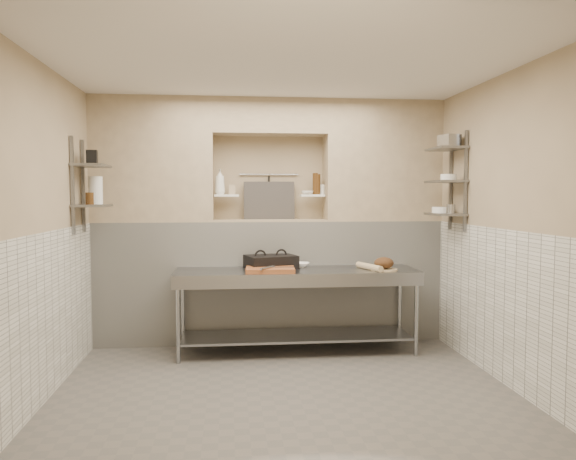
{
  "coord_description": "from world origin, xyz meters",
  "views": [
    {
      "loc": [
        -0.47,
        -4.77,
        1.71
      ],
      "look_at": [
        0.12,
        0.9,
        1.35
      ],
      "focal_mm": 35.0,
      "sensor_mm": 36.0,
      "label": 1
    }
  ],
  "objects": [
    {
      "name": "mixing_bowl",
      "position": [
        0.31,
        1.4,
        0.93
      ],
      "size": [
        0.27,
        0.27,
        0.05
      ],
      "primitive_type": "imported",
      "rotation": [
        0.0,
        0.0,
        -0.29
      ],
      "color": "white",
      "rests_on": "prep_table"
    },
    {
      "name": "basket_right",
      "position": [
        1.84,
        0.98,
        2.28
      ],
      "size": [
        0.21,
        0.24,
        0.13
      ],
      "primitive_type": "cube",
      "rotation": [
        0.0,
        0.0,
        0.27
      ],
      "color": "gray",
      "rests_on": "wall_shelf_right_upper"
    },
    {
      "name": "bowl_right",
      "position": [
        1.84,
        1.15,
        1.54
      ],
      "size": [
        0.21,
        0.21,
        0.06
      ],
      "primitive_type": "cylinder",
      "color": "white",
      "rests_on": "wall_shelf_right_lower"
    },
    {
      "name": "cutting_board",
      "position": [
        -0.05,
        1.07,
        0.92
      ],
      "size": [
        0.53,
        0.38,
        0.05
      ],
      "primitive_type": "cube",
      "rotation": [
        0.0,
        0.0,
        -0.06
      ],
      "color": "brown",
      "rests_on": "prep_table"
    },
    {
      "name": "wall_shelf_right_mid",
      "position": [
        1.84,
        1.05,
        1.85
      ],
      "size": [
        0.3,
        0.5,
        0.02
      ],
      "primitive_type": "cube",
      "color": "slate",
      "rests_on": "wall_right"
    },
    {
      "name": "alcove_sill",
      "position": [
        0.0,
        1.75,
        1.41
      ],
      "size": [
        1.3,
        0.4,
        0.02
      ],
      "primitive_type": "cube",
      "color": "tan",
      "rests_on": "backwall_lower"
    },
    {
      "name": "wall_shelf_left_lower",
      "position": [
        -1.84,
        1.05,
        1.6
      ],
      "size": [
        0.3,
        0.5,
        0.02
      ],
      "primitive_type": "cube",
      "color": "slate",
      "rests_on": "wall_left"
    },
    {
      "name": "prep_table",
      "position": [
        0.25,
        1.18,
        0.64
      ],
      "size": [
        2.6,
        0.7,
        0.9
      ],
      "color": "gray",
      "rests_on": "floor"
    },
    {
      "name": "backwall_lower",
      "position": [
        0.0,
        1.75,
        0.7
      ],
      "size": [
        4.0,
        0.4,
        1.4
      ],
      "primitive_type": "cube",
      "color": "white",
      "rests_on": "floor"
    },
    {
      "name": "box_left_upper",
      "position": [
        -1.84,
        1.07,
        2.08
      ],
      "size": [
        0.11,
        0.11,
        0.14
      ],
      "primitive_type": "cube",
      "rotation": [
        0.0,
        0.0,
        0.11
      ],
      "color": "black",
      "rests_on": "wall_shelf_left_upper"
    },
    {
      "name": "bread_loaf",
      "position": [
        1.17,
        1.06,
        0.98
      ],
      "size": [
        0.21,
        0.21,
        0.12
      ],
      "primitive_type": "ellipsoid",
      "color": "#4C2D19",
      "rests_on": "bread_board"
    },
    {
      "name": "jar_alcove",
      "position": [
        -0.44,
        1.8,
        1.77
      ],
      "size": [
        0.07,
        0.07,
        0.11
      ],
      "primitive_type": "cube",
      "color": "tan",
      "rests_on": "alcove_shelf_left"
    },
    {
      "name": "condiment_c",
      "position": [
        0.62,
        1.79,
        1.77
      ],
      "size": [
        0.07,
        0.07,
        0.12
      ],
      "primitive_type": "cylinder",
      "color": "white",
      "rests_on": "alcove_shelf_right"
    },
    {
      "name": "rolling_pin",
      "position": [
        1.03,
        1.11,
        0.93
      ],
      "size": [
        0.21,
        0.44,
        0.07
      ],
      "primitive_type": "cylinder",
      "rotation": [
        1.57,
        0.0,
        0.33
      ],
      "color": "#DEC487",
      "rests_on": "prep_table"
    },
    {
      "name": "shelf_rail_right_a",
      "position": [
        1.98,
        1.25,
        1.85
      ],
      "size": [
        0.03,
        0.03,
        1.05
      ],
      "primitive_type": "cube",
      "color": "slate",
      "rests_on": "wall_right"
    },
    {
      "name": "ceiling",
      "position": [
        0.0,
        0.0,
        2.85
      ],
      "size": [
        4.0,
        3.9,
        0.1
      ],
      "primitive_type": "cube",
      "color": "silver",
      "rests_on": "ground"
    },
    {
      "name": "alcove_shelf_left",
      "position": [
        -0.5,
        1.75,
        1.7
      ],
      "size": [
        0.28,
        0.16,
        0.02
      ],
      "primitive_type": "cube",
      "color": "white",
      "rests_on": "backwall_lower"
    },
    {
      "name": "backwall_header",
      "position": [
        0.0,
        1.75,
        2.6
      ],
      "size": [
        1.3,
        0.4,
        0.4
      ],
      "primitive_type": "cube",
      "color": "tan",
      "rests_on": "backwall_lower"
    },
    {
      "name": "splash_panel",
      "position": [
        0.0,
        1.85,
        1.64
      ],
      "size": [
        0.6,
        0.08,
        0.45
      ],
      "primitive_type": "cube",
      "rotation": [
        -0.14,
        0.0,
        0.0
      ],
      "color": "#383330",
      "rests_on": "alcove_sill"
    },
    {
      "name": "wall_right",
      "position": [
        2.05,
        0.0,
        1.4
      ],
      "size": [
        0.1,
        3.9,
        2.8
      ],
      "primitive_type": "cube",
      "color": "tan",
      "rests_on": "ground"
    },
    {
      "name": "shelf_rail_right_b",
      "position": [
        1.98,
        0.85,
        1.85
      ],
      "size": [
        0.03,
        0.03,
        1.05
      ],
      "primitive_type": "cube",
      "color": "slate",
      "rests_on": "wall_right"
    },
    {
      "name": "shelf_rail_left_a",
      "position": [
        -1.98,
        1.25,
        1.8
      ],
      "size": [
        0.03,
        0.03,
        0.95
      ],
      "primitive_type": "cube",
      "color": "slate",
      "rests_on": "wall_left"
    },
    {
      "name": "bottle_soap",
      "position": [
        -0.58,
        1.74,
        1.86
      ],
      "size": [
        0.12,
        0.12,
        0.29
      ],
      "primitive_type": "imported",
      "rotation": [
        0.0,
        0.0,
        0.06
      ],
      "color": "white",
      "rests_on": "alcove_shelf_left"
    },
    {
      "name": "bowl_right_mid",
      "position": [
        1.84,
        0.97,
        1.89
      ],
      "size": [
        0.17,
        0.17,
        0.06
      ],
      "primitive_type": "cylinder",
      "color": "white",
      "rests_on": "wall_shelf_right_mid"
    },
    {
      "name": "tongs",
      "position": [
        -0.08,
        0.97,
        0.96
      ],
      "size": [
        0.17,
        0.23,
        0.02
      ],
      "primitive_type": "cylinder",
      "rotation": [
        1.57,
        0.0,
        -0.59
      ],
      "color": "gray",
      "rests_on": "cutting_board"
    },
    {
      "name": "bread_board",
      "position": [
        1.17,
        1.06,
        0.91
      ],
      "size": [
        0.29,
        0.29,
        0.02
      ],
      "primitive_type": "cylinder",
      "color": "#DEC487",
      "rests_on": "prep_table"
    },
    {
      "name": "shelf_rail_left_b",
      "position": [
        -1.98,
        0.85,
        1.8
      ],
      "size": [
        0.03,
        0.03,
        0.95
      ],
      "primitive_type": "cube",
      "color": "slate",
      "rests_on": "wall_left"
    },
    {
      "name": "knife_blade",
      "position": [
        0.06,
        1.06,
        0.95
      ],
      "size": [
        0.28,
        0.05,
        0.01
      ],
      "primitive_type": "cube",
      "rotation": [
        0.0,
        0.0,
        -0.07
      ],
      "color": "gray",
      "rests_on": "cutting_board"
    },
    {
      "name": "alcove_shelf_right",
      "position": [
        0.5,
        1.75,
        1.7
      ],
      "size": [
        0.28,
        0.16,
        0.02
      ],
      "primitive_type": "cube",
      "color": "white",
      "rests_on": "backwall_lower"
    },
    {
      "name": "wainscot_left",
      "position": [
        -1.99,
        0.0,
        0.7
      ],
      "size": [
        0.02,
        3.9,
        1.4
      ],
      "primitive_type": "cube",
      "color": "white",
      "rests_on": "floor"
    },
    {
      "name": "hanging_steel",
      "position": [
        0.0,
        1.9,
        1.78
      ],
      "size": [
        0.02,
        0.02,
        0.3
      ],
      "primitive_type": "cylinder",
      "color": "black",
      "rests_on": "utensil_rail"
    },
    {
      "name": "wall_left",
      "position": [
        -2.05,
        0.0,
        1.4
      ],
      "size": [
        0.1,
        3.9,
        2.8
      ],
      "primitive_type": "cube",
      "color": "tan",
      "rests_on": "ground"
    },
    {
      "name": "wainscot_right",
      "position": [
        1.99,
        0.0,
        0.7
      ],
      "size": [
        0.02,
        3.9,
        1.4
      ],
      "primitive_type": "cube",
      "color": "white",
      "rests_on": "floor"
    },
    {
      "name": "utensil_rail",
      "position": [
        0.0,
        1.92,
        1.95
      ],
      "size": [
        0.7,
        0.02,
        0.02
      ],
      "primitive_type": "cylinder",
      "rotation": [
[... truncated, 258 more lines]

